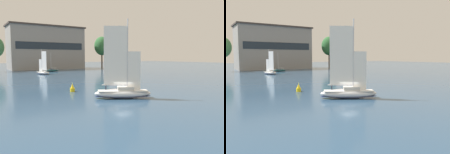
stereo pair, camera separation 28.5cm
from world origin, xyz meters
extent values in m
plane|color=#2D4C6B|center=(0.00, 0.00, 0.00)|extent=(400.00, 400.00, 0.00)
cube|color=gray|center=(14.33, 84.98, 10.40)|extent=(35.61, 15.56, 20.81)
cube|color=#1E2833|center=(14.33, 77.12, 11.44)|extent=(32.05, 0.10, 3.33)
cube|color=#423833|center=(14.33, 84.98, 21.16)|extent=(36.81, 16.76, 0.70)
cylinder|color=#4C3828|center=(43.33, 78.43, 4.69)|extent=(0.75, 0.75, 9.39)
ellipsoid|color=#336B38|center=(43.33, 78.43, 12.23)|extent=(8.45, 8.45, 10.32)
ellipsoid|color=silver|center=(0.00, 0.00, 0.74)|extent=(8.74, 6.51, 1.48)
ellipsoid|color=#19234C|center=(0.00, 0.00, 0.33)|extent=(8.83, 6.57, 0.18)
cube|color=silver|center=(0.00, 0.00, 1.18)|extent=(7.64, 5.64, 0.06)
cube|color=beige|center=(0.38, -0.22, 1.51)|extent=(2.96, 2.70, 0.61)
cylinder|color=silver|center=(0.60, -0.35, 6.65)|extent=(0.17, 0.17, 10.88)
cylinder|color=silver|center=(-1.09, 0.64, 2.08)|extent=(3.45, 2.11, 0.15)
cube|color=white|center=(-0.95, 0.56, 6.54)|extent=(3.12, 1.85, 8.92)
cube|color=white|center=(1.51, -0.89, 4.20)|extent=(1.66, 0.99, 5.98)
cylinder|color=#232838|center=(-2.10, 1.57, 1.63)|extent=(0.27, 0.27, 0.85)
cylinder|color=red|center=(-2.10, 1.57, 2.38)|extent=(0.47, 0.47, 0.65)
sphere|color=tan|center=(-2.10, 1.57, 2.83)|extent=(0.24, 0.24, 0.24)
ellipsoid|color=silver|center=(2.79, 52.19, 0.55)|extent=(3.97, 6.74, 1.11)
ellipsoid|color=#19234C|center=(2.79, 52.19, 0.25)|extent=(4.01, 6.81, 0.13)
cube|color=beige|center=(2.79, 52.19, 0.89)|extent=(3.43, 5.91, 0.06)
cube|color=silver|center=(2.67, 52.49, 1.15)|extent=(1.83, 2.15, 0.46)
cylinder|color=silver|center=(2.61, 52.68, 4.99)|extent=(0.13, 0.13, 8.14)
cylinder|color=silver|center=(3.12, 51.30, 1.57)|extent=(1.12, 2.79, 0.11)
cube|color=white|center=(3.07, 51.41, 4.91)|extent=(0.96, 2.54, 6.68)
cube|color=white|center=(2.32, 53.44, 3.16)|extent=(0.52, 1.35, 4.48)
ellipsoid|color=maroon|center=(26.86, 40.86, 0.61)|extent=(7.31, 4.90, 1.21)
ellipsoid|color=#19234C|center=(26.86, 40.86, 0.27)|extent=(7.38, 4.94, 0.15)
cube|color=#BCB7A8|center=(26.86, 40.86, 0.97)|extent=(6.40, 4.24, 0.06)
cube|color=beige|center=(27.18, 41.02, 1.25)|extent=(2.41, 2.13, 0.50)
cylinder|color=silver|center=(27.38, 41.11, 5.47)|extent=(0.14, 0.14, 8.93)
cylinder|color=silver|center=(25.93, 40.41, 1.72)|extent=(2.95, 1.50, 0.12)
cylinder|color=white|center=(25.93, 40.41, 1.80)|extent=(2.69, 1.43, 0.19)
ellipsoid|color=#194C47|center=(10.25, 64.48, 0.49)|extent=(5.91, 2.23, 0.98)
ellipsoid|color=#19234C|center=(10.25, 64.48, 0.22)|extent=(5.97, 2.26, 0.12)
cube|color=silver|center=(10.25, 64.48, 0.79)|extent=(5.19, 1.90, 0.06)
cube|color=#333D4C|center=(9.96, 64.44, 1.02)|extent=(1.73, 1.30, 0.40)
cylinder|color=silver|center=(9.79, 64.43, 4.42)|extent=(0.12, 0.12, 7.21)
cylinder|color=silver|center=(11.08, 64.57, 1.40)|extent=(2.59, 0.38, 0.10)
cylinder|color=silver|center=(11.08, 64.57, 1.46)|extent=(2.34, 0.41, 0.16)
cylinder|color=yellow|center=(-3.97, 10.12, 0.33)|extent=(0.88, 0.88, 0.66)
cone|color=yellow|center=(-3.97, 10.12, 1.06)|extent=(0.66, 0.66, 0.81)
sphere|color=#F2F266|center=(-3.97, 10.12, 1.55)|extent=(0.16, 0.16, 0.16)
camera|label=1|loc=(-19.79, -26.78, 6.43)|focal=35.00mm
camera|label=2|loc=(-19.55, -26.93, 6.43)|focal=35.00mm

